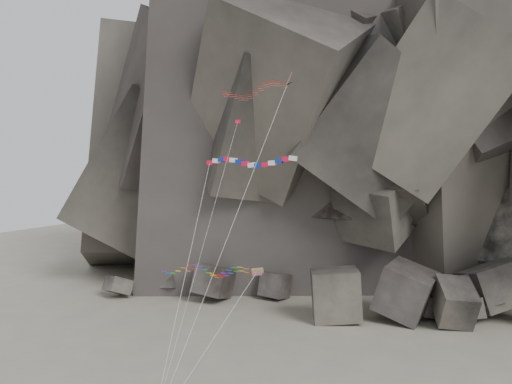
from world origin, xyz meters
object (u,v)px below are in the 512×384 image
(delta_kite, at_px, (251,91))
(pennant_kite, at_px, (220,185))
(banner_kite, at_px, (249,163))
(parafoil_kite, at_px, (205,270))

(delta_kite, distance_m, pennant_kite, 10.24)
(banner_kite, relative_size, parafoil_kite, 1.59)
(banner_kite, height_order, pennant_kite, pennant_kite)
(parafoil_kite, bearing_deg, pennant_kite, -49.37)
(delta_kite, xyz_separation_m, parafoil_kite, (-4.04, -2.38, -17.90))
(delta_kite, xyz_separation_m, banner_kite, (0.35, -1.56, -7.21))
(delta_kite, height_order, pennant_kite, delta_kite)
(pennant_kite, bearing_deg, delta_kite, 60.50)
(parafoil_kite, xyz_separation_m, pennant_kite, (2.31, -1.44, 8.55))
(delta_kite, distance_m, parafoil_kite, 18.50)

